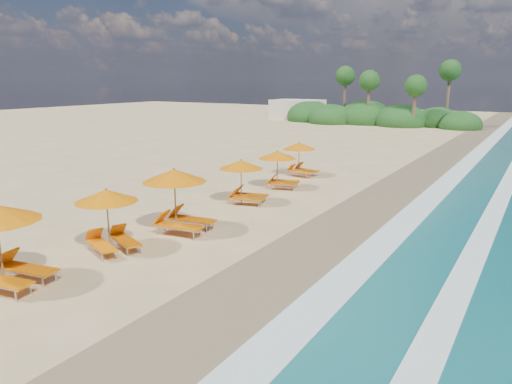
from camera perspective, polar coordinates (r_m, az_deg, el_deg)
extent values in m
plane|color=#D8B57F|center=(20.46, 0.00, -3.27)|extent=(160.00, 160.00, 0.00)
cube|color=#836C4E|center=(18.79, 10.52, -5.00)|extent=(4.00, 160.00, 0.01)
cube|color=white|center=(18.34, 14.92, -5.61)|extent=(1.20, 160.00, 0.01)
cube|color=white|center=(17.82, 24.26, -6.95)|extent=(0.80, 160.00, 0.01)
cylinder|color=olive|center=(15.58, -27.98, -5.66)|extent=(0.06, 0.06, 2.36)
cylinder|color=olive|center=(17.44, -17.05, -3.20)|extent=(0.05, 0.05, 2.10)
cone|color=orange|center=(17.23, -17.24, -0.41)|extent=(2.81, 2.81, 0.42)
sphere|color=olive|center=(17.18, -17.29, 0.35)|extent=(0.08, 0.08, 0.08)
cylinder|color=olive|center=(18.92, -9.51, -1.04)|extent=(0.06, 0.06, 2.41)
cone|color=orange|center=(18.70, -9.62, 1.93)|extent=(2.77, 2.77, 0.48)
sphere|color=olive|center=(18.65, -9.65, 2.75)|extent=(0.09, 0.09, 0.09)
cylinder|color=olive|center=(22.99, -1.76, 1.19)|extent=(0.05, 0.05, 2.04)
cone|color=orange|center=(22.83, -1.78, 3.27)|extent=(2.55, 2.55, 0.41)
sphere|color=olive|center=(22.79, -1.78, 3.84)|extent=(0.07, 0.07, 0.07)
cylinder|color=olive|center=(26.18, 2.52, 2.61)|extent=(0.05, 0.05, 1.99)
cone|color=orange|center=(26.04, 2.54, 4.40)|extent=(2.53, 2.53, 0.40)
sphere|color=olive|center=(26.01, 2.55, 4.88)|extent=(0.07, 0.07, 0.07)
cylinder|color=olive|center=(29.76, 5.07, 3.86)|extent=(0.05, 0.05, 1.99)
cone|color=orange|center=(29.64, 5.10, 5.43)|extent=(2.35, 2.35, 0.40)
sphere|color=olive|center=(29.61, 5.11, 5.86)|extent=(0.07, 0.07, 0.07)
ellipsoid|color=#163D14|center=(64.06, 16.70, 8.02)|extent=(6.40, 6.40, 4.16)
ellipsoid|color=#163D14|center=(66.44, 12.73, 8.49)|extent=(7.20, 7.20, 4.68)
ellipsoid|color=#163D14|center=(65.98, 8.83, 8.52)|extent=(6.00, 6.00, 3.90)
ellipsoid|color=#163D14|center=(65.13, 20.58, 7.75)|extent=(5.60, 5.60, 3.64)
ellipsoid|color=#163D14|center=(69.41, 6.40, 8.87)|extent=(6.60, 6.60, 4.29)
ellipsoid|color=#163D14|center=(62.67, 22.93, 7.31)|extent=(5.00, 5.00, 3.25)
cylinder|color=brown|center=(61.52, 18.15, 9.49)|extent=(0.36, 0.36, 5.00)
sphere|color=#163D14|center=(61.43, 18.32, 11.81)|extent=(2.60, 2.60, 2.60)
cylinder|color=brown|center=(64.10, 13.10, 10.19)|extent=(0.36, 0.36, 5.60)
sphere|color=#163D14|center=(64.03, 13.23, 12.69)|extent=(2.60, 2.60, 2.60)
cylinder|color=brown|center=(67.32, 10.38, 10.70)|extent=(0.36, 0.36, 6.20)
sphere|color=#163D14|center=(67.27, 10.49, 13.33)|extent=(2.60, 2.60, 2.60)
cylinder|color=brown|center=(64.78, 21.67, 10.17)|extent=(0.36, 0.36, 6.80)
sphere|color=#163D14|center=(64.75, 21.93, 13.17)|extent=(2.60, 2.60, 2.60)
cube|color=beige|center=(72.46, 4.91, 9.68)|extent=(7.00, 5.00, 2.80)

